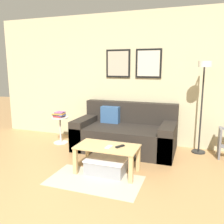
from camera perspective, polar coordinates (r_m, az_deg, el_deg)
The scene contains 10 objects.
wall_back at distance 4.82m, azimuth 1.93°, elevation 8.03°, with size 5.60×0.09×2.55m.
area_rug at distance 3.35m, azimuth -4.19°, elevation -16.08°, with size 1.26×0.70×0.01m, color #C1B299.
couch at distance 4.43m, azimuth 3.24°, elevation -5.26°, with size 1.81×0.96×0.84m.
coffee_table at distance 3.45m, azimuth -1.14°, elevation -9.45°, with size 0.89×0.49×0.40m.
storage_bin at distance 3.54m, azimuth -1.21°, elevation -12.60°, with size 0.58×0.46×0.22m.
floor_lamp at distance 4.21m, azimuth 21.05°, elevation 4.90°, with size 0.24×0.47×1.60m.
side_table at distance 4.86m, azimuth -12.34°, elevation -3.66°, with size 0.34×0.34×0.54m.
book_stack at distance 4.81m, azimuth -12.61°, elevation -0.56°, with size 0.25×0.20×0.10m.
remote_control at distance 3.38m, azimuth 1.94°, elevation -8.25°, with size 0.04×0.15×0.02m, color black.
cell_phone at distance 3.38m, azimuth -0.81°, elevation -8.39°, with size 0.07×0.14×0.01m, color silver.
Camera 1 is at (1.47, -1.52, 1.52)m, focal length 38.00 mm.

